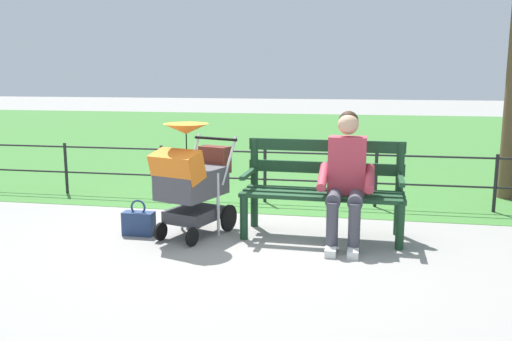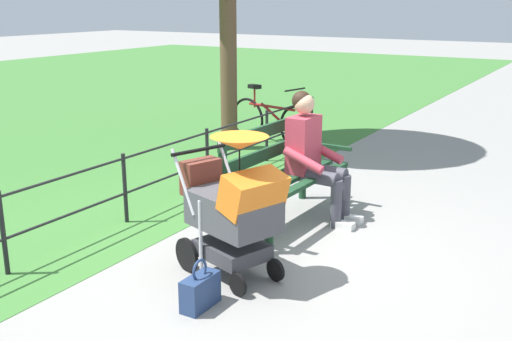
# 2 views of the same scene
# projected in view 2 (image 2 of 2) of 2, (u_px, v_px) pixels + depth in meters

# --- Properties ---
(ground_plane) EXTENTS (60.00, 60.00, 0.00)m
(ground_plane) POSITION_uv_depth(u_px,v_px,m) (248.00, 251.00, 5.30)
(ground_plane) COLOR gray
(park_bench) EXTENTS (1.61, 0.64, 0.96)m
(park_bench) POSITION_uv_depth(u_px,v_px,m) (282.00, 170.00, 5.89)
(park_bench) COLOR #193D23
(park_bench) RESTS_ON ground
(person_on_bench) EXTENTS (0.54, 0.74, 1.28)m
(person_on_bench) POSITION_uv_depth(u_px,v_px,m) (313.00, 153.00, 5.93)
(person_on_bench) COLOR #42424C
(person_on_bench) RESTS_ON ground
(stroller) EXTENTS (0.74, 0.99, 1.15)m
(stroller) POSITION_uv_depth(u_px,v_px,m) (234.00, 205.00, 4.66)
(stroller) COLOR black
(stroller) RESTS_ON ground
(handbag) EXTENTS (0.32, 0.14, 0.37)m
(handbag) POSITION_uv_depth(u_px,v_px,m) (200.00, 291.00, 4.30)
(handbag) COLOR navy
(handbag) RESTS_ON ground
(park_fence) EXTENTS (8.31, 0.04, 0.70)m
(park_fence) POSITION_uv_depth(u_px,v_px,m) (144.00, 174.00, 6.12)
(park_fence) COLOR black
(park_fence) RESTS_ON ground
(bicycle) EXTENTS (0.51, 1.63, 0.89)m
(bicycle) POSITION_uv_depth(u_px,v_px,m) (271.00, 121.00, 9.14)
(bicycle) COLOR black
(bicycle) RESTS_ON ground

